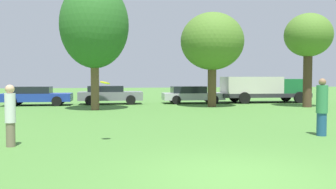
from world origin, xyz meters
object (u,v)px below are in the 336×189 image
at_px(parked_car_grey, 110,94).
at_px(parked_car_silver, 191,94).
at_px(person_thrower, 10,114).
at_px(tree_1, 94,25).
at_px(tree_2, 212,42).
at_px(frisbee, 105,83).
at_px(tree_3, 308,37).
at_px(parked_car_blue, 36,95).
at_px(delivery_truck_green, 263,88).
at_px(person_catcher, 322,107).

distance_m(parked_car_grey, parked_car_silver, 5.92).
distance_m(person_thrower, parked_car_grey, 16.06).
bearing_deg(person_thrower, tree_1, 78.06).
height_order(person_thrower, tree_2, tree_2).
xyz_separation_m(frisbee, tree_3, (12.90, 10.59, 2.71)).
distance_m(frisbee, parked_car_blue, 15.91).
bearing_deg(person_thrower, parked_car_blue, 95.78).
height_order(person_thrower, parked_car_silver, person_thrower).
height_order(tree_1, tree_2, tree_1).
bearing_deg(frisbee, parked_car_grey, 87.87).
relative_size(parked_car_silver, delivery_truck_green, 0.66).
relative_size(tree_2, parked_car_silver, 1.35).
distance_m(tree_2, parked_car_silver, 4.89).
distance_m(frisbee, tree_2, 14.09).
height_order(person_catcher, parked_car_grey, person_catcher).
relative_size(person_thrower, tree_3, 0.29).
distance_m(parked_car_blue, parked_car_grey, 4.95).
bearing_deg(tree_2, parked_car_silver, 98.50).
xyz_separation_m(tree_1, parked_car_silver, (6.89, 4.41, -4.23)).
bearing_deg(person_thrower, delivery_truck_green, 45.56).
height_order(tree_1, parked_car_silver, tree_1).
bearing_deg(parked_car_grey, tree_1, -99.26).
bearing_deg(parked_car_silver, person_catcher, -85.80).
xyz_separation_m(tree_1, tree_2, (7.39, 1.04, -0.72)).
distance_m(tree_3, parked_car_silver, 8.83).
xyz_separation_m(person_catcher, parked_car_silver, (-0.45, 15.39, -0.29)).
distance_m(tree_1, delivery_truck_green, 13.55).
distance_m(parked_car_blue, delivery_truck_green, 16.33).
height_order(parked_car_blue, parked_car_grey, parked_car_grey).
xyz_separation_m(person_thrower, tree_2, (9.57, 12.17, 3.28)).
distance_m(tree_2, delivery_truck_green, 6.59).
xyz_separation_m(person_thrower, frisbee, (2.56, 0.18, 0.85)).
bearing_deg(tree_1, parked_car_grey, 78.21).
height_order(person_thrower, parked_car_grey, person_thrower).
bearing_deg(tree_1, person_thrower, -101.07).
xyz_separation_m(tree_2, parked_car_blue, (-11.37, 3.28, -3.50)).
height_order(parked_car_grey, parked_car_silver, parked_car_grey).
xyz_separation_m(person_catcher, tree_2, (0.06, 12.02, 3.23)).
relative_size(tree_1, parked_car_grey, 1.64).
relative_size(tree_2, delivery_truck_green, 0.89).
relative_size(tree_3, delivery_truck_green, 0.87).
xyz_separation_m(parked_car_blue, delivery_truck_green, (16.32, -0.18, 0.45)).
xyz_separation_m(tree_1, parked_car_blue, (-3.98, 4.32, -4.21)).
relative_size(person_thrower, parked_car_grey, 0.38).
bearing_deg(frisbee, delivery_truck_green, 51.59).
bearing_deg(delivery_truck_green, parked_car_blue, -178.11).
relative_size(frisbee, parked_car_silver, 0.07).
bearing_deg(delivery_truck_green, person_catcher, -105.80).
distance_m(tree_1, parked_car_grey, 6.32).
height_order(person_thrower, parked_car_blue, person_thrower).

